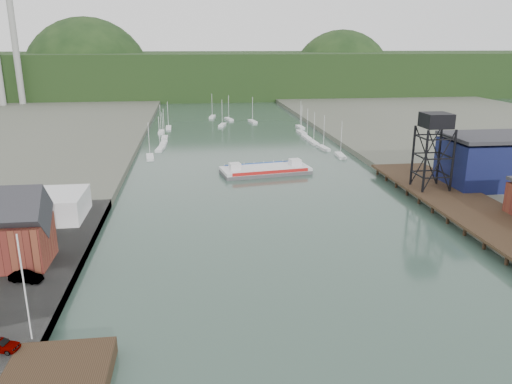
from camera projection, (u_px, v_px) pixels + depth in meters
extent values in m
cube|color=black|center=(470.00, 207.00, 95.09)|extent=(14.00, 70.00, 0.50)
cylinder|color=black|center=(440.00, 214.00, 94.67)|extent=(0.60, 0.60, 2.20)
cylinder|color=black|center=(499.00, 211.00, 96.14)|extent=(0.60, 0.60, 2.20)
cube|color=#591D19|center=(5.00, 243.00, 70.35)|extent=(12.00, 8.00, 6.50)
cube|color=#2D2D33|center=(0.00, 214.00, 69.08)|extent=(12.20, 8.20, 2.40)
cube|color=silver|center=(33.00, 206.00, 89.40)|extent=(18.00, 12.00, 4.50)
cylinder|color=silver|center=(24.00, 288.00, 51.66)|extent=(0.16, 0.16, 12.00)
cylinder|color=black|center=(425.00, 162.00, 102.04)|extent=(0.50, 0.50, 13.00)
cylinder|color=black|center=(453.00, 161.00, 102.77)|extent=(0.50, 0.50, 13.00)
cylinder|color=black|center=(413.00, 155.00, 107.74)|extent=(0.50, 0.50, 13.00)
cylinder|color=black|center=(439.00, 155.00, 108.48)|extent=(0.50, 0.50, 13.00)
cube|color=black|center=(436.00, 120.00, 102.96)|extent=(5.50, 5.50, 3.00)
cube|color=#0D103B|center=(492.00, 163.00, 109.58)|extent=(20.00, 14.00, 10.00)
cube|color=#2D2D33|center=(496.00, 137.00, 107.88)|extent=(20.50, 14.50, 0.80)
cube|color=silver|center=(150.00, 157.00, 143.62)|extent=(2.67, 7.65, 0.90)
cube|color=silver|center=(160.00, 149.00, 154.73)|extent=(2.81, 7.67, 0.90)
cube|color=silver|center=(163.00, 144.00, 163.23)|extent=(2.35, 7.59, 0.90)
cube|color=silver|center=(165.00, 138.00, 172.64)|extent=(2.01, 7.50, 0.90)
cube|color=silver|center=(161.00, 132.00, 184.05)|extent=(2.00, 7.50, 0.90)
cube|color=silver|center=(169.00, 128.00, 193.68)|extent=(2.16, 7.54, 0.90)
cube|color=silver|center=(340.00, 156.00, 145.72)|extent=(2.53, 7.62, 0.90)
cube|color=silver|center=(323.00, 148.00, 156.37)|extent=(2.76, 7.67, 0.90)
cube|color=silver|center=(314.00, 143.00, 164.59)|extent=(2.22, 7.56, 0.90)
cube|color=silver|center=(307.00, 138.00, 173.11)|extent=(2.18, 7.54, 0.90)
cube|color=silver|center=(301.00, 132.00, 183.70)|extent=(2.46, 7.61, 0.90)
cube|color=silver|center=(300.00, 127.00, 194.99)|extent=(2.48, 7.61, 0.90)
cube|color=silver|center=(222.00, 125.00, 199.90)|extent=(3.78, 7.76, 0.90)
cube|color=silver|center=(253.00, 122.00, 209.11)|extent=(3.31, 7.74, 0.90)
cube|color=silver|center=(229.00, 119.00, 215.57)|extent=(3.76, 7.76, 0.90)
cube|color=silver|center=(212.00, 117.00, 222.35)|extent=(3.40, 7.74, 0.90)
cylinder|color=#989893|center=(15.00, 47.00, 250.60)|extent=(3.20, 3.20, 60.00)
cube|color=black|center=(213.00, 74.00, 329.97)|extent=(500.00, 120.00, 28.00)
sphere|color=black|center=(89.00, 82.00, 321.36)|extent=(80.00, 80.00, 80.00)
sphere|color=black|center=(340.00, 81.00, 352.17)|extent=(70.00, 70.00, 70.00)
cube|color=#4F4F52|center=(265.00, 172.00, 127.22)|extent=(23.44, 12.41, 0.89)
cube|color=silver|center=(265.00, 169.00, 126.99)|extent=(23.44, 12.41, 0.71)
cube|color=red|center=(271.00, 172.00, 122.80)|extent=(19.37, 3.32, 0.80)
cube|color=#164099|center=(260.00, 164.00, 131.07)|extent=(19.37, 3.32, 0.80)
cube|color=silver|center=(235.00, 167.00, 124.48)|extent=(3.07, 3.07, 1.78)
cube|color=silver|center=(295.00, 163.00, 128.88)|extent=(3.07, 3.07, 1.78)
imported|color=#999999|center=(26.00, 277.00, 65.91)|extent=(4.61, 2.73, 1.44)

